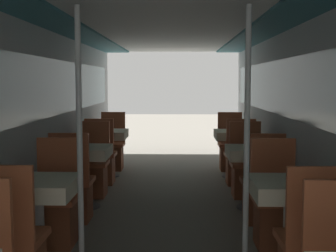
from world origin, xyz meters
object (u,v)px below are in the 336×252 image
at_px(chair_right_near_3, 239,164).
at_px(chair_right_far_2, 246,174).
at_px(dining_table_left_2, 83,157).
at_px(chair_left_far_2, 92,173).
at_px(support_pole_left_1, 80,140).
at_px(chair_right_far_1, 275,214).
at_px(chair_left_far_1, 56,213).
at_px(dining_table_left_3, 107,138).
at_px(dining_table_left_1, 37,194).
at_px(dining_table_right_2, 253,157).
at_px(chair_left_near_3, 101,164).
at_px(dining_table_right_3, 235,138).
at_px(chair_left_far_3, 112,152).
at_px(dining_table_right_1, 291,196).
at_px(chair_right_far_3, 230,153).
at_px(chair_right_near_2, 261,195).
at_px(support_pole_right_1, 247,141).
at_px(chair_left_near_2, 73,194).

bearing_deg(chair_right_near_3, chair_right_far_2, -90.00).
height_order(dining_table_left_2, chair_left_far_2, chair_left_far_2).
bearing_deg(dining_table_left_2, chair_right_far_2, 15.59).
xyz_separation_m(support_pole_left_1, chair_right_far_1, (1.65, 0.56, -0.74)).
bearing_deg(chair_left_far_2, chair_left_far_1, 90.00).
bearing_deg(chair_right_near_3, dining_table_left_3, 164.41).
distance_m(dining_table_left_1, dining_table_right_2, 2.71).
distance_m(dining_table_left_1, chair_left_far_2, 2.41).
height_order(chair_left_far_2, chair_right_far_1, same).
distance_m(chair_left_near_3, dining_table_right_3, 2.10).
height_order(chair_right_far_2, dining_table_right_3, chair_right_far_2).
height_order(chair_left_far_1, chair_left_far_3, same).
height_order(dining_table_right_1, chair_right_far_3, chair_right_far_3).
xyz_separation_m(dining_table_left_3, dining_table_right_3, (2.00, 0.00, 0.00)).
bearing_deg(chair_right_far_1, chair_left_far_2, -42.43).
bearing_deg(chair_left_far_1, dining_table_left_1, 90.00).
height_order(dining_table_left_1, chair_right_far_2, chair_right_far_2).
bearing_deg(dining_table_left_2, chair_right_near_2, -15.59).
xyz_separation_m(dining_table_left_3, chair_right_near_3, (2.00, -0.56, -0.31)).
distance_m(dining_table_left_2, support_pole_right_1, 2.50).
bearing_deg(chair_right_far_3, chair_left_far_1, 61.32).
xyz_separation_m(dining_table_left_1, support_pole_right_1, (1.65, -0.00, 0.43)).
bearing_deg(chair_right_far_2, dining_table_right_3, -90.00).
relative_size(support_pole_left_1, chair_right_far_2, 2.14).
height_order(chair_left_near_3, chair_right_far_2, same).
height_order(chair_left_far_3, dining_table_right_3, chair_left_far_3).
relative_size(support_pole_left_1, chair_right_near_2, 2.14).
relative_size(support_pole_right_1, chair_right_near_3, 2.14).
relative_size(dining_table_left_3, dining_table_right_2, 1.00).
bearing_deg(dining_table_right_1, dining_table_left_2, 137.57).
distance_m(dining_table_left_3, dining_table_right_1, 4.17).
height_order(support_pole_right_1, chair_right_near_2, support_pole_right_1).
bearing_deg(dining_table_left_1, chair_right_far_1, 15.59).
bearing_deg(chair_left_far_1, support_pole_left_1, 122.10).
xyz_separation_m(dining_table_left_3, chair_right_far_2, (2.00, -1.27, -0.31)).
bearing_deg(chair_right_near_2, chair_right_near_3, 90.00).
distance_m(chair_left_near_3, dining_table_right_1, 3.71).
xyz_separation_m(support_pole_left_1, chair_right_far_2, (1.65, 2.39, -0.74)).
height_order(dining_table_left_2, support_pole_right_1, support_pole_right_1).
height_order(dining_table_left_3, support_pole_right_1, support_pole_right_1).
height_order(support_pole_right_1, chair_right_far_3, support_pole_right_1).
relative_size(dining_table_right_3, chair_right_far_3, 0.75).
distance_m(chair_left_near_2, dining_table_right_2, 2.10).
relative_size(dining_table_left_3, dining_table_right_3, 1.00).
height_order(support_pole_left_1, chair_left_near_2, support_pole_left_1).
height_order(chair_left_far_2, chair_right_near_3, same).
bearing_deg(chair_right_far_2, chair_left_far_1, 42.43).
height_order(chair_left_far_2, dining_table_right_2, chair_left_far_2).
bearing_deg(chair_right_far_2, chair_right_near_3, -90.00).
xyz_separation_m(chair_left_near_2, dining_table_right_3, (2.00, 2.39, 0.31)).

